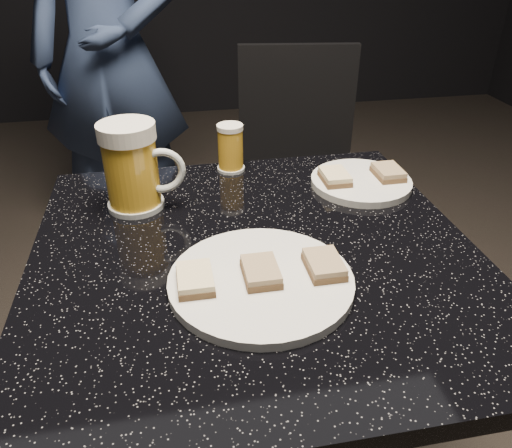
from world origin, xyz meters
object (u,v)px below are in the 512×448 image
(plate_large, at_px, (261,281))
(chair, at_px, (298,165))
(plate_small, at_px, (361,182))
(patron, at_px, (109,57))
(table, at_px, (256,361))
(beer_tumbler, at_px, (230,148))
(beer_mug, at_px, (133,167))

(plate_large, height_order, chair, chair)
(plate_large, xyz_separation_m, plate_small, (0.26, 0.28, 0.00))
(patron, relative_size, table, 2.08)
(table, relative_size, beer_tumbler, 7.65)
(plate_small, bearing_deg, table, -142.28)
(plate_large, relative_size, beer_mug, 1.67)
(table, bearing_deg, plate_large, -96.04)
(plate_large, xyz_separation_m, patron, (-0.29, 1.38, 0.02))
(beer_mug, height_order, chair, beer_mug)
(chair, bearing_deg, beer_mug, -126.33)
(plate_large, distance_m, beer_tumbler, 0.40)
(plate_small, relative_size, patron, 0.13)
(patron, xyz_separation_m, table, (0.30, -1.30, -0.27))
(plate_small, relative_size, chair, 0.23)
(plate_small, distance_m, chair, 0.71)
(patron, distance_m, chair, 0.80)
(plate_small, xyz_separation_m, patron, (-0.55, 1.11, 0.02))
(table, height_order, beer_mug, beer_mug)
(plate_small, distance_m, patron, 1.24)
(chair, bearing_deg, plate_large, -108.57)
(plate_small, height_order, beer_mug, beer_mug)
(table, xyz_separation_m, chair, (0.31, 0.85, -0.01))
(patron, bearing_deg, chair, -27.23)
(patron, bearing_deg, beer_mug, -74.78)
(plate_small, relative_size, beer_tumbler, 2.01)
(beer_mug, distance_m, chair, 0.89)
(plate_small, bearing_deg, chair, 84.92)
(plate_large, relative_size, chair, 0.31)
(beer_tumbler, height_order, chair, chair)
(table, relative_size, beer_mug, 4.75)
(plate_large, bearing_deg, patron, 101.88)
(plate_small, height_order, patron, patron)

